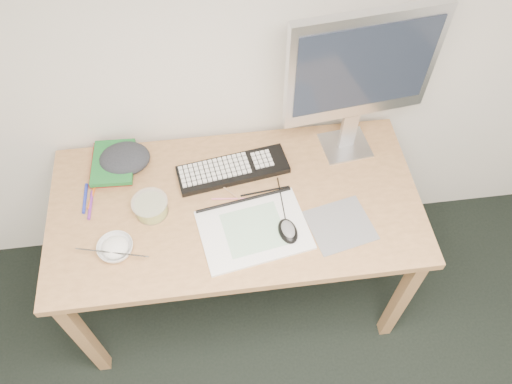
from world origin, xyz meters
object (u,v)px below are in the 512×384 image
at_px(sketchpad, 254,230).
at_px(monitor, 362,71).
at_px(desk, 236,215).
at_px(rice_bowl, 116,248).
at_px(keyboard, 233,170).

relative_size(sketchpad, monitor, 0.61).
relative_size(desk, sketchpad, 3.65).
height_order(sketchpad, monitor, monitor).
bearing_deg(monitor, rice_bowl, -164.26).
bearing_deg(sketchpad, keyboard, 90.04).
xyz_separation_m(keyboard, monitor, (0.47, 0.07, 0.38)).
bearing_deg(keyboard, desk, -101.31).
height_order(keyboard, monitor, monitor).
height_order(desk, rice_bowl, rice_bowl).
bearing_deg(keyboard, rice_bowl, -154.54).
xyz_separation_m(desk, sketchpad, (0.05, -0.13, 0.09)).
distance_m(desk, sketchpad, 0.17).
bearing_deg(desk, sketchpad, -67.14).
bearing_deg(monitor, sketchpad, -146.59).
bearing_deg(monitor, keyboard, -177.69).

